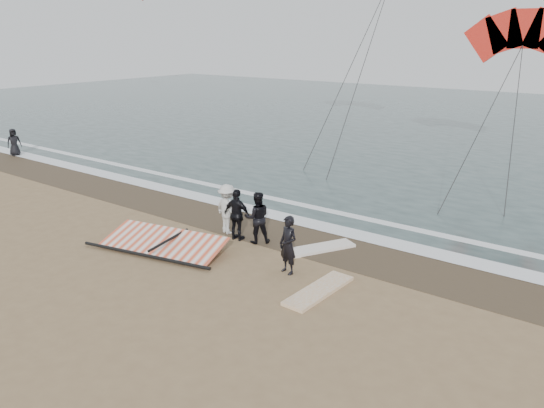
{
  "coord_description": "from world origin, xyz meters",
  "views": [
    {
      "loc": [
        9.7,
        -9.86,
        6.73
      ],
      "look_at": [
        0.19,
        3.0,
        1.6
      ],
      "focal_mm": 35.0,
      "sensor_mm": 36.0,
      "label": 1
    }
  ],
  "objects_px": {
    "man_main": "(288,245)",
    "board_white": "(319,291)",
    "board_cream": "(319,248)",
    "sail_rig": "(165,243)"
  },
  "relations": [
    {
      "from": "board_cream",
      "to": "man_main",
      "type": "bearing_deg",
      "value": -55.67
    },
    {
      "from": "man_main",
      "to": "board_cream",
      "type": "xyz_separation_m",
      "value": [
        -0.18,
        2.03,
        -0.83
      ]
    },
    {
      "from": "board_white",
      "to": "board_cream",
      "type": "height_order",
      "value": "board_cream"
    },
    {
      "from": "board_cream",
      "to": "sail_rig",
      "type": "bearing_deg",
      "value": -115.08
    },
    {
      "from": "man_main",
      "to": "board_cream",
      "type": "height_order",
      "value": "man_main"
    },
    {
      "from": "sail_rig",
      "to": "board_white",
      "type": "bearing_deg",
      "value": 3.86
    },
    {
      "from": "board_white",
      "to": "sail_rig",
      "type": "relative_size",
      "value": 0.53
    },
    {
      "from": "man_main",
      "to": "sail_rig",
      "type": "height_order",
      "value": "man_main"
    },
    {
      "from": "man_main",
      "to": "board_white",
      "type": "xyz_separation_m",
      "value": [
        1.4,
        -0.52,
        -0.83
      ]
    },
    {
      "from": "man_main",
      "to": "board_cream",
      "type": "bearing_deg",
      "value": 108.53
    }
  ]
}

